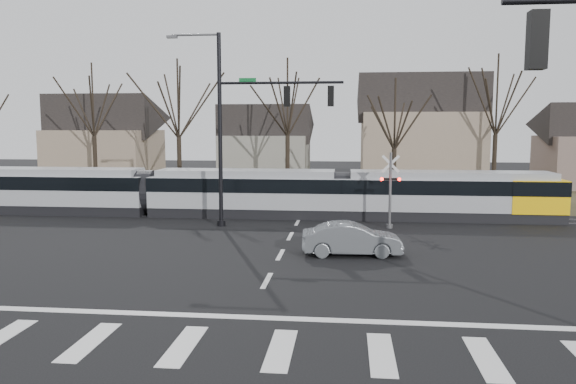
# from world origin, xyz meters

# --- Properties ---
(ground) EXTENTS (140.00, 140.00, 0.00)m
(ground) POSITION_xyz_m (0.00, 0.00, 0.00)
(ground) COLOR black
(grass_verge) EXTENTS (140.00, 28.00, 0.01)m
(grass_verge) POSITION_xyz_m (0.00, 32.00, 0.01)
(grass_verge) COLOR #38331E
(grass_verge) RESTS_ON ground
(crosswalk) EXTENTS (27.00, 2.60, 0.01)m
(crosswalk) POSITION_xyz_m (0.00, -4.00, 0.01)
(crosswalk) COLOR silver
(crosswalk) RESTS_ON ground
(stop_line) EXTENTS (28.00, 0.35, 0.01)m
(stop_line) POSITION_xyz_m (0.00, -1.80, 0.01)
(stop_line) COLOR silver
(stop_line) RESTS_ON ground
(lane_dashes) EXTENTS (0.18, 30.00, 0.01)m
(lane_dashes) POSITION_xyz_m (0.00, 16.00, 0.01)
(lane_dashes) COLOR silver
(lane_dashes) RESTS_ON ground
(rail_pair) EXTENTS (90.00, 1.52, 0.06)m
(rail_pair) POSITION_xyz_m (0.00, 15.80, 0.03)
(rail_pair) COLOR #59595E
(rail_pair) RESTS_ON ground
(tram) EXTENTS (36.58, 2.72, 2.77)m
(tram) POSITION_xyz_m (-3.42, 16.00, 1.51)
(tram) COLOR gray
(tram) RESTS_ON ground
(sedan) EXTENTS (1.99, 4.32, 1.36)m
(sedan) POSITION_xyz_m (2.96, 6.25, 0.68)
(sedan) COLOR slate
(sedan) RESTS_ON ground
(signal_pole_far) EXTENTS (9.28, 0.44, 10.20)m
(signal_pole_far) POSITION_xyz_m (-2.41, 12.50, 5.70)
(signal_pole_far) COLOR black
(signal_pole_far) RESTS_ON ground
(rail_crossing_signal) EXTENTS (1.08, 0.36, 4.00)m
(rail_crossing_signal) POSITION_xyz_m (5.00, 12.79, 1.89)
(rail_crossing_signal) COLOR #59595B
(rail_crossing_signal) RESTS_ON ground
(tree_row) EXTENTS (59.20, 7.20, 10.00)m
(tree_row) POSITION_xyz_m (2.00, 26.00, 5.00)
(tree_row) COLOR black
(tree_row) RESTS_ON ground
(house_a) EXTENTS (9.72, 8.64, 8.60)m
(house_a) POSITION_xyz_m (-20.00, 34.00, 4.46)
(house_a) COLOR #81705E
(house_a) RESTS_ON ground
(house_b) EXTENTS (8.64, 7.56, 7.65)m
(house_b) POSITION_xyz_m (-5.00, 36.00, 3.97)
(house_b) COLOR slate
(house_b) RESTS_ON ground
(house_c) EXTENTS (10.80, 8.64, 10.10)m
(house_c) POSITION_xyz_m (9.00, 33.00, 5.23)
(house_c) COLOR #81705E
(house_c) RESTS_ON ground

